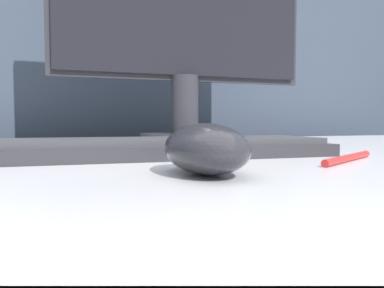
{
  "coord_description": "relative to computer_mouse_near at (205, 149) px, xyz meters",
  "views": [
    {
      "loc": [
        -0.17,
        -0.53,
        0.78
      ],
      "look_at": [
        -0.06,
        -0.2,
        0.76
      ],
      "focal_mm": 35.0,
      "sensor_mm": 36.0,
      "label": 1
    }
  ],
  "objects": [
    {
      "name": "monitor",
      "position": [
        0.15,
        0.52,
        0.27
      ],
      "size": [
        0.59,
        0.2,
        0.53
      ],
      "color": "#28282D",
      "rests_on": "desk"
    },
    {
      "name": "partition_panel",
      "position": [
        0.06,
        0.87,
        -0.05
      ],
      "size": [
        5.0,
        0.03,
        1.42
      ],
      "color": "#333D4C",
      "rests_on": "ground_plane"
    },
    {
      "name": "computer_mouse_near",
      "position": [
        0.0,
        0.0,
        0.0
      ],
      "size": [
        0.07,
        0.12,
        0.04
      ],
      "rotation": [
        0.0,
        0.0,
        -0.03
      ],
      "color": "#232328",
      "rests_on": "desk"
    },
    {
      "name": "pen",
      "position": [
        0.19,
        0.04,
        -0.02
      ],
      "size": [
        0.13,
        0.09,
        0.01
      ],
      "rotation": [
        0.0,
        0.0,
        0.55
      ],
      "color": "red",
      "rests_on": "desk"
    },
    {
      "name": "keyboard",
      "position": [
        0.01,
        0.17,
        -0.01
      ],
      "size": [
        0.44,
        0.15,
        0.02
      ],
      "rotation": [
        0.0,
        0.0,
        -0.04
      ],
      "color": "#28282D",
      "rests_on": "desk"
    }
  ]
}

